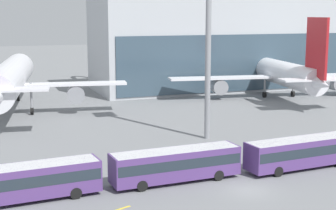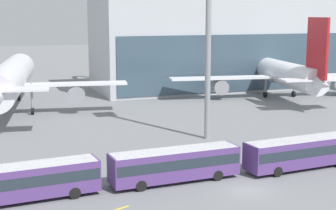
{
  "view_description": "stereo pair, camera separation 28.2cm",
  "coord_description": "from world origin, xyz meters",
  "px_view_note": "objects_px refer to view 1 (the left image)",
  "views": [
    {
      "loc": [
        -21.92,
        -38.3,
        15.46
      ],
      "look_at": [
        0.66,
        21.86,
        4.0
      ],
      "focal_mm": 55.0,
      "sensor_mm": 36.0,
      "label": 1
    },
    {
      "loc": [
        -21.65,
        -38.4,
        15.46
      ],
      "look_at": [
        0.66,
        21.86,
        4.0
      ],
      "focal_mm": 55.0,
      "sensor_mm": 36.0,
      "label": 2
    }
  ],
  "objects_px": {
    "shuttle_bus_3": "(302,151)",
    "airliner_at_gate_near": "(9,79)",
    "shuttle_bus_1": "(26,180)",
    "shuttle_bus_2": "(176,163)",
    "airliner_at_gate_far": "(279,72)"
  },
  "relations": [
    {
      "from": "shuttle_bus_3",
      "to": "airliner_at_gate_near",
      "type": "bearing_deg",
      "value": 118.83
    },
    {
      "from": "shuttle_bus_1",
      "to": "shuttle_bus_2",
      "type": "height_order",
      "value": "same"
    },
    {
      "from": "shuttle_bus_2",
      "to": "shuttle_bus_3",
      "type": "bearing_deg",
      "value": -4.6
    },
    {
      "from": "airliner_at_gate_near",
      "to": "airliner_at_gate_far",
      "type": "height_order",
      "value": "airliner_at_gate_near"
    },
    {
      "from": "airliner_at_gate_near",
      "to": "shuttle_bus_2",
      "type": "distance_m",
      "value": 41.22
    },
    {
      "from": "airliner_at_gate_near",
      "to": "shuttle_bus_1",
      "type": "distance_m",
      "value": 39.66
    },
    {
      "from": "shuttle_bus_1",
      "to": "airliner_at_gate_far",
      "type": "bearing_deg",
      "value": 34.31
    },
    {
      "from": "airliner_at_gate_near",
      "to": "shuttle_bus_3",
      "type": "distance_m",
      "value": 47.45
    },
    {
      "from": "airliner_at_gate_near",
      "to": "shuttle_bus_3",
      "type": "bearing_deg",
      "value": -137.42
    },
    {
      "from": "shuttle_bus_2",
      "to": "shuttle_bus_3",
      "type": "distance_m",
      "value": 13.48
    },
    {
      "from": "shuttle_bus_1",
      "to": "shuttle_bus_3",
      "type": "height_order",
      "value": "same"
    },
    {
      "from": "airliner_at_gate_far",
      "to": "shuttle_bus_3",
      "type": "relative_size",
      "value": 3.34
    },
    {
      "from": "airliner_at_gate_near",
      "to": "shuttle_bus_2",
      "type": "height_order",
      "value": "airliner_at_gate_near"
    },
    {
      "from": "airliner_at_gate_near",
      "to": "shuttle_bus_3",
      "type": "xyz_separation_m",
      "value": [
        25.69,
        -39.72,
        -3.71
      ]
    },
    {
      "from": "airliner_at_gate_near",
      "to": "airliner_at_gate_far",
      "type": "bearing_deg",
      "value": -80.09
    }
  ]
}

